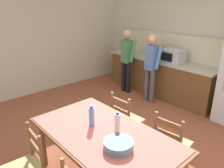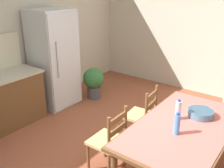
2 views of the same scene
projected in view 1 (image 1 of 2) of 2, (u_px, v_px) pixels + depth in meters
The scene contains 16 objects.
ground_plane at pixel (126, 148), 3.55m from camera, with size 8.32×8.32×0.00m, color brown.
wall_back at pixel (215, 40), 4.69m from camera, with size 6.52×0.12×2.90m, color beige.
wall_left at pixel (33, 36), 5.33m from camera, with size 0.12×5.20×2.90m, color beige.
kitchen_counter at pixel (159, 77), 5.52m from camera, with size 2.92×0.66×0.91m.
counter_splashback at pixel (169, 45), 5.44m from camera, with size 2.88×0.03×0.60m, color beige.
microwave at pixel (173, 56), 5.03m from camera, with size 0.50×0.39×0.30m.
paper_bag at pixel (158, 52), 5.31m from camera, with size 0.24×0.16×0.36m, color tan.
dining_table at pixel (104, 138), 2.62m from camera, with size 1.89×1.05×0.76m.
bottle_near_centre at pixel (92, 116), 2.72m from camera, with size 0.07×0.07×0.27m.
bottle_off_centre at pixel (117, 123), 2.57m from camera, with size 0.07×0.07×0.27m.
serving_bowl at pixel (118, 144), 2.30m from camera, with size 0.32×0.32×0.09m.
chair_side_near_left at pixel (26, 168), 2.49m from camera, with size 0.44×0.42×0.91m.
chair_side_far_left at pixel (126, 120), 3.51m from camera, with size 0.43×0.41×0.91m.
chair_side_far_right at pixel (171, 144), 2.92m from camera, with size 0.46×0.44×0.91m.
person_at_sink at pixel (127, 58), 5.49m from camera, with size 0.40×0.28×1.60m.
person_at_counter at pixel (151, 65), 4.93m from camera, with size 0.40×0.27×1.58m.
Camera 1 is at (2.07, -2.13, 2.22)m, focal length 35.00 mm.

